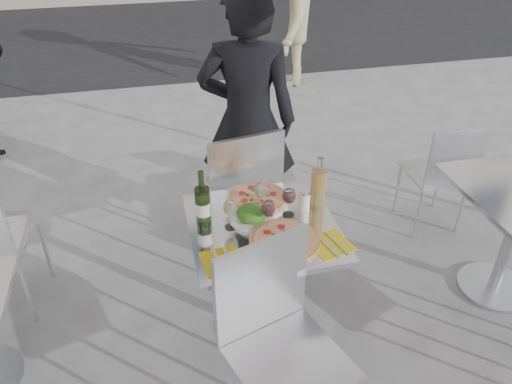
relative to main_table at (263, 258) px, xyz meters
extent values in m
plane|color=slate|center=(0.00, 0.00, -0.54)|extent=(80.00, 80.00, 0.00)
cube|color=black|center=(0.00, 6.50, -0.54)|extent=(24.00, 5.00, 0.00)
cylinder|color=#B7BABF|center=(0.00, 0.00, -0.53)|extent=(0.44, 0.44, 0.02)
cylinder|color=#B7BABF|center=(0.00, 0.00, -0.17)|extent=(0.07, 0.07, 0.72)
cube|color=silver|center=(0.00, 0.00, 0.20)|extent=(0.72, 0.72, 0.03)
cylinder|color=#B7BABF|center=(1.50, 0.00, -0.53)|extent=(0.44, 0.44, 0.02)
cylinder|color=#B7BABF|center=(1.50, 0.00, -0.17)|extent=(0.07, 0.07, 0.72)
cylinder|color=silver|center=(0.14, 0.93, -0.30)|extent=(0.03, 0.03, 0.49)
cylinder|color=silver|center=(-0.25, 0.85, -0.30)|extent=(0.03, 0.03, 0.49)
cylinder|color=silver|center=(0.21, 0.54, -0.30)|extent=(0.03, 0.03, 0.49)
cylinder|color=silver|center=(-0.17, 0.47, -0.30)|extent=(0.03, 0.03, 0.49)
cube|color=silver|center=(-0.02, 0.70, -0.04)|extent=(0.53, 0.53, 0.03)
cube|color=silver|center=(0.02, 0.48, 0.22)|extent=(0.45, 0.11, 0.49)
cylinder|color=silver|center=(0.09, -0.37, -0.30)|extent=(0.03, 0.03, 0.48)
cube|color=silver|center=(-0.03, -0.61, -0.05)|extent=(0.56, 0.56, 0.03)
cube|color=silver|center=(-0.10, -0.40, 0.20)|extent=(0.43, 0.17, 0.48)
cylinder|color=silver|center=(-1.22, 0.75, -0.30)|extent=(0.03, 0.03, 0.47)
cylinder|color=silver|center=(-1.27, 0.37, -0.30)|extent=(0.03, 0.03, 0.47)
cylinder|color=silver|center=(1.60, 0.91, -0.33)|extent=(0.02, 0.02, 0.41)
cylinder|color=silver|center=(1.27, 0.92, -0.33)|extent=(0.02, 0.02, 0.41)
cylinder|color=silver|center=(1.59, 0.58, -0.33)|extent=(0.02, 0.02, 0.41)
cylinder|color=silver|center=(1.26, 0.59, -0.33)|extent=(0.02, 0.02, 0.41)
cube|color=silver|center=(1.43, 0.75, -0.12)|extent=(0.39, 0.39, 0.02)
cube|color=silver|center=(1.42, 0.55, 0.10)|extent=(0.39, 0.03, 0.41)
imported|color=black|center=(0.13, 0.95, 0.32)|extent=(0.72, 0.58, 1.72)
imported|color=tan|center=(1.26, 3.72, 0.24)|extent=(0.91, 1.15, 1.56)
cylinder|color=tan|center=(0.07, -0.15, 0.22)|extent=(0.33, 0.33, 0.02)
cylinder|color=beige|center=(0.07, -0.15, 0.23)|extent=(0.29, 0.29, 0.00)
cylinder|color=white|center=(0.02, 0.21, 0.22)|extent=(0.35, 0.35, 0.01)
cylinder|color=tan|center=(0.02, 0.22, 0.23)|extent=(0.31, 0.31, 0.02)
cylinder|color=beige|center=(0.02, 0.21, 0.24)|extent=(0.27, 0.27, 0.00)
cylinder|color=white|center=(-0.05, 0.05, 0.22)|extent=(0.22, 0.22, 0.01)
ellipsoid|color=#205C17|center=(-0.05, 0.05, 0.26)|extent=(0.15, 0.15, 0.08)
sphere|color=#B21914|center=(-0.01, 0.07, 0.27)|extent=(0.03, 0.03, 0.03)
cylinder|color=#304A1C|center=(-0.28, 0.09, 0.31)|extent=(0.07, 0.07, 0.20)
cone|color=#304A1C|center=(-0.28, 0.09, 0.41)|extent=(0.07, 0.07, 0.03)
cylinder|color=#304A1C|center=(-0.28, 0.09, 0.46)|extent=(0.03, 0.03, 0.10)
cylinder|color=silver|center=(-0.28, 0.09, 0.30)|extent=(0.07, 0.07, 0.07)
cylinder|color=tan|center=(0.31, 0.09, 0.32)|extent=(0.08, 0.08, 0.22)
cylinder|color=white|center=(0.31, 0.09, 0.46)|extent=(0.03, 0.03, 0.08)
cylinder|color=white|center=(0.24, 0.10, 0.26)|extent=(0.06, 0.06, 0.09)
cylinder|color=silver|center=(0.24, 0.10, 0.31)|extent=(0.06, 0.06, 0.02)
cylinder|color=white|center=(-0.16, 0.02, 0.21)|extent=(0.06, 0.06, 0.00)
cylinder|color=white|center=(-0.16, 0.02, 0.26)|extent=(0.01, 0.01, 0.09)
ellipsoid|color=white|center=(-0.16, 0.02, 0.33)|extent=(0.07, 0.07, 0.08)
ellipsoid|color=beige|center=(-0.16, 0.02, 0.32)|extent=(0.05, 0.05, 0.05)
cylinder|color=white|center=(0.02, 0.14, 0.21)|extent=(0.06, 0.06, 0.00)
cylinder|color=white|center=(0.02, 0.14, 0.26)|extent=(0.01, 0.01, 0.09)
ellipsoid|color=white|center=(0.02, 0.14, 0.33)|extent=(0.07, 0.07, 0.08)
ellipsoid|color=beige|center=(0.02, 0.14, 0.32)|extent=(0.05, 0.05, 0.05)
cylinder|color=white|center=(0.02, -0.03, 0.21)|extent=(0.06, 0.06, 0.00)
cylinder|color=white|center=(0.02, -0.03, 0.26)|extent=(0.01, 0.01, 0.09)
ellipsoid|color=white|center=(0.02, -0.03, 0.33)|extent=(0.07, 0.07, 0.08)
ellipsoid|color=#410909|center=(0.02, -0.03, 0.32)|extent=(0.05, 0.05, 0.05)
cylinder|color=white|center=(0.15, 0.06, 0.21)|extent=(0.06, 0.06, 0.00)
cylinder|color=white|center=(0.15, 0.06, 0.26)|extent=(0.01, 0.01, 0.09)
ellipsoid|color=white|center=(0.15, 0.06, 0.33)|extent=(0.07, 0.07, 0.08)
ellipsoid|color=#410909|center=(0.15, 0.06, 0.32)|extent=(0.05, 0.05, 0.05)
cube|color=yellow|center=(-0.24, -0.22, 0.21)|extent=(0.20, 0.20, 0.00)
cube|color=#B7BABF|center=(-0.26, -0.22, 0.22)|extent=(0.04, 0.20, 0.00)
cube|color=#B7BABF|center=(-0.21, -0.22, 0.22)|extent=(0.03, 0.18, 0.00)
cube|color=yellow|center=(0.27, -0.22, 0.21)|extent=(0.22, 0.22, 0.00)
cube|color=#B7BABF|center=(0.25, -0.22, 0.22)|extent=(0.06, 0.20, 0.00)
cube|color=#B7BABF|center=(0.30, -0.22, 0.22)|extent=(0.05, 0.18, 0.00)
camera|label=1|loc=(-0.48, -1.90, 1.69)|focal=35.00mm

